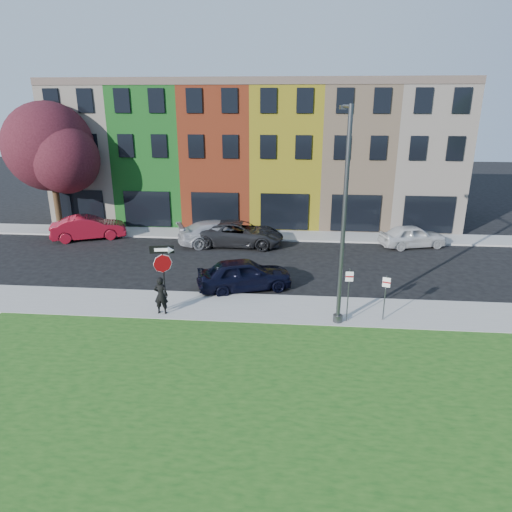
# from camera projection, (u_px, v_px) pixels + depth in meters

# --- Properties ---
(ground) EXTENTS (120.00, 120.00, 0.00)m
(ground) POSITION_uv_depth(u_px,v_px,m) (271.00, 344.00, 17.70)
(ground) COLOR black
(ground) RESTS_ON ground
(sidewalk_near) EXTENTS (40.00, 3.00, 0.12)m
(sidewalk_near) POSITION_uv_depth(u_px,v_px,m) (320.00, 311.00, 20.34)
(sidewalk_near) COLOR gray
(sidewalk_near) RESTS_ON ground
(sidewalk_far) EXTENTS (40.00, 2.40, 0.12)m
(sidewalk_far) POSITION_uv_depth(u_px,v_px,m) (241.00, 234.00, 32.09)
(sidewalk_far) COLOR gray
(sidewalk_far) RESTS_ON ground
(rowhouse_block) EXTENTS (30.00, 10.12, 10.00)m
(rowhouse_block) POSITION_uv_depth(u_px,v_px,m) (256.00, 154.00, 36.30)
(rowhouse_block) COLOR beige
(rowhouse_block) RESTS_ON ground
(stop_sign) EXTENTS (1.04, 0.20, 2.95)m
(stop_sign) POSITION_uv_depth(u_px,v_px,m) (163.00, 264.00, 19.75)
(stop_sign) COLOR black
(stop_sign) RESTS_ON sidewalk_near
(man) EXTENTS (0.63, 0.43, 1.68)m
(man) POSITION_uv_depth(u_px,v_px,m) (161.00, 295.00, 19.72)
(man) COLOR black
(man) RESTS_ON sidewalk_near
(sedan_near) EXTENTS (4.77, 5.83, 1.59)m
(sedan_near) POSITION_uv_depth(u_px,v_px,m) (245.00, 274.00, 22.61)
(sedan_near) COLOR black
(sedan_near) RESTS_ON ground
(parked_car_red) EXTENTS (5.19, 6.07, 1.60)m
(parked_car_red) POSITION_uv_depth(u_px,v_px,m) (88.00, 228.00, 31.02)
(parked_car_red) COLOR maroon
(parked_car_red) RESTS_ON ground
(parked_car_silver) EXTENTS (5.92, 6.85, 1.54)m
(parked_car_silver) POSITION_uv_depth(u_px,v_px,m) (219.00, 233.00, 29.92)
(parked_car_silver) COLOR #A0A0A4
(parked_car_silver) RESTS_ON ground
(parked_car_dark) EXTENTS (2.98, 5.88, 1.59)m
(parked_car_dark) POSITION_uv_depth(u_px,v_px,m) (239.00, 233.00, 29.63)
(parked_car_dark) COLOR black
(parked_car_dark) RESTS_ON ground
(parked_car_white) EXTENTS (3.86, 5.10, 1.44)m
(parked_car_white) POSITION_uv_depth(u_px,v_px,m) (413.00, 236.00, 29.35)
(parked_car_white) COLOR silver
(parked_car_white) RESTS_ON ground
(street_lamp) EXTENTS (0.43, 2.58, 8.73)m
(street_lamp) POSITION_uv_depth(u_px,v_px,m) (343.00, 219.00, 18.00)
(street_lamp) COLOR #414446
(street_lamp) RESTS_ON sidewalk_near
(parking_sign_a) EXTENTS (0.32, 0.09, 2.36)m
(parking_sign_a) POSITION_uv_depth(u_px,v_px,m) (349.00, 289.00, 18.79)
(parking_sign_a) COLOR #414446
(parking_sign_a) RESTS_ON sidewalk_near
(parking_sign_b) EXTENTS (0.31, 0.14, 1.99)m
(parking_sign_b) POSITION_uv_depth(u_px,v_px,m) (385.00, 292.00, 18.99)
(parking_sign_b) COLOR #414446
(parking_sign_b) RESTS_ON sidewalk_near
(tree_purple) EXTENTS (7.28, 6.37, 8.90)m
(tree_purple) POSITION_uv_depth(u_px,v_px,m) (51.00, 149.00, 31.52)
(tree_purple) COLOR black
(tree_purple) RESTS_ON sidewalk_far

